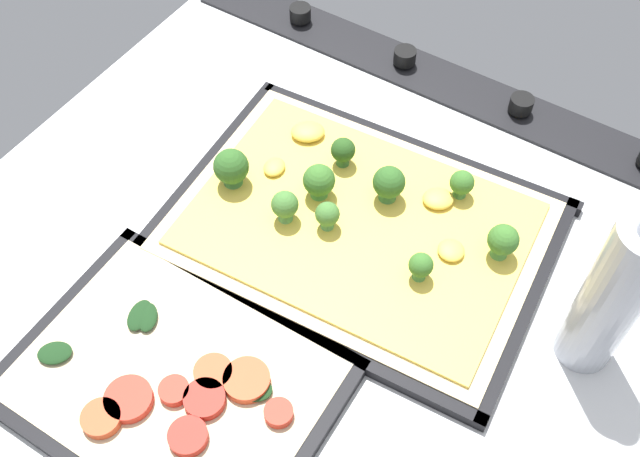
# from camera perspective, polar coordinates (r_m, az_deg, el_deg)

# --- Properties ---
(ground_plane) EXTENTS (0.78, 0.72, 0.03)m
(ground_plane) POSITION_cam_1_polar(r_m,az_deg,el_deg) (0.77, -0.19, -4.35)
(ground_plane) COLOR silver
(stove_control_panel) EXTENTS (0.75, 0.07, 0.03)m
(stove_control_panel) POSITION_cam_1_polar(r_m,az_deg,el_deg) (0.94, 10.65, 10.62)
(stove_control_panel) COLOR black
(stove_control_panel) RESTS_ON ground_plane
(baking_tray_front) EXTENTS (0.41, 0.31, 0.01)m
(baking_tray_front) POSITION_cam_1_polar(r_m,az_deg,el_deg) (0.79, 2.87, -0.21)
(baking_tray_front) COLOR black
(baking_tray_front) RESTS_ON ground_plane
(broccoli_pizza) EXTENTS (0.39, 0.29, 0.06)m
(broccoli_pizza) POSITION_cam_1_polar(r_m,az_deg,el_deg) (0.78, 2.77, 0.71)
(broccoli_pizza) COLOR beige
(broccoli_pizza) RESTS_ON baking_tray_front
(baking_tray_back) EXTENTS (0.30, 0.22, 0.01)m
(baking_tray_back) POSITION_cam_1_polar(r_m,az_deg,el_deg) (0.71, -11.12, -11.50)
(baking_tray_back) COLOR black
(baking_tray_back) RESTS_ON ground_plane
(veggie_pizza_back) EXTENTS (0.27, 0.20, 0.02)m
(veggie_pizza_back) POSITION_cam_1_polar(r_m,az_deg,el_deg) (0.70, -11.05, -11.47)
(veggie_pizza_back) COLOR beige
(veggie_pizza_back) RESTS_ON baking_tray_back
(oil_bottle) EXTENTS (0.05, 0.05, 0.24)m
(oil_bottle) POSITION_cam_1_polar(r_m,az_deg,el_deg) (0.68, 21.61, -4.61)
(oil_bottle) COLOR #B7BCC6
(oil_bottle) RESTS_ON ground_plane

